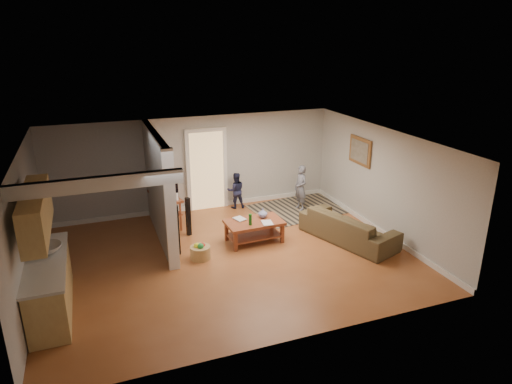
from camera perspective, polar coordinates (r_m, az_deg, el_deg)
ground at (r=9.82m, az=-3.30°, el=-8.08°), size 7.50×7.50×0.00m
room_shell at (r=9.41m, az=-10.46°, el=0.02°), size 7.54×6.02×2.52m
area_rug at (r=12.40m, az=5.40°, el=-2.08°), size 2.63×2.07×0.01m
sofa at (r=10.75m, az=11.36°, el=-5.93°), size 1.60×2.47×0.67m
coffee_table at (r=10.34m, az=-0.15°, el=-4.19°), size 1.30×0.79×0.75m
tv_console at (r=11.33m, az=-11.22°, el=-0.72°), size 0.71×1.30×1.06m
speaker_left at (r=9.84m, az=-9.88°, el=-4.72°), size 0.12×0.12×1.11m
speaker_right at (r=10.74m, az=-8.47°, el=-3.06°), size 0.12×0.12×0.93m
toy_basket at (r=9.74m, az=-6.98°, el=-7.42°), size 0.42×0.42×0.38m
child at (r=12.38m, az=5.51°, el=-2.14°), size 0.35×0.48×1.22m
toddler at (r=12.45m, az=-2.50°, el=-1.95°), size 0.53×0.44×0.99m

